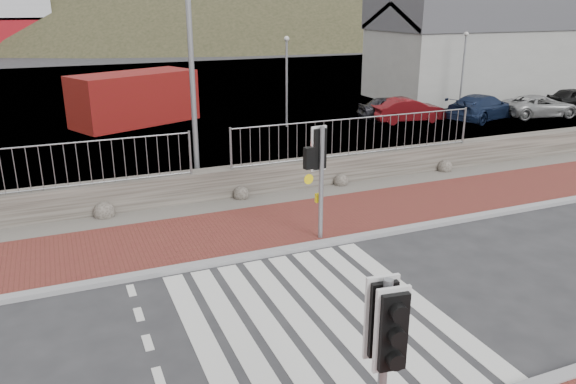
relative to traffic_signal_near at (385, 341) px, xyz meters
name	(u,v)px	position (x,y,z in m)	size (l,w,h in m)	color
ground	(318,321)	(0.89, 3.53, -1.97)	(220.00, 220.00, 0.00)	#28282B
sidewalk_far	(241,232)	(0.89, 8.03, -1.93)	(40.00, 3.00, 0.08)	brown
kerb_far	(261,254)	(0.89, 6.53, -1.92)	(40.00, 0.25, 0.12)	gray
zebra_crossing	(318,321)	(0.89, 3.53, -1.97)	(4.62, 5.60, 0.01)	silver
gravel_strip	(219,207)	(0.89, 10.03, -1.94)	(40.00, 1.50, 0.06)	#59544C
stone_wall	(211,185)	(0.89, 10.83, -1.52)	(40.00, 0.60, 0.90)	#443E37
railing	(210,141)	(0.89, 10.68, -0.15)	(18.07, 0.07, 1.22)	gray
quay	(123,97)	(0.89, 31.43, -1.97)	(120.00, 40.00, 0.50)	#4C4C4F
water	(84,52)	(0.89, 66.43, -1.97)	(220.00, 50.00, 0.05)	#3F4C54
harbor_building	(474,48)	(20.89, 23.43, 0.96)	(12.20, 6.20, 5.80)	#9E9E99
hills_backdrop	(131,176)	(7.64, 91.43, -25.03)	(254.00, 90.00, 100.00)	#2D2E1C
traffic_signal_near	(385,341)	(0.00, 0.00, 0.00)	(0.42, 0.28, 2.74)	gray
traffic_signal_far	(320,159)	(2.51, 6.84, 0.10)	(0.70, 0.30, 2.86)	gray
streetlight	(195,21)	(0.84, 11.60, 3.08)	(1.90, 0.52, 8.98)	gray
shipping_container	(135,98)	(0.49, 22.91, -0.76)	(5.79, 2.41, 2.41)	maroon
car_a	(393,108)	(12.37, 18.90, -1.39)	(1.38, 3.42, 1.17)	black
car_b	(408,110)	(12.79, 18.16, -1.39)	(1.23, 3.53, 1.16)	#5B0D10
car_c	(482,107)	(16.43, 17.17, -1.34)	(1.77, 4.36, 1.27)	#121E3A
car_d	(540,106)	(19.71, 16.67, -1.43)	(1.81, 3.92, 1.09)	gray
car_e	(575,98)	(23.39, 17.79, -1.41)	(1.32, 3.29, 1.12)	black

